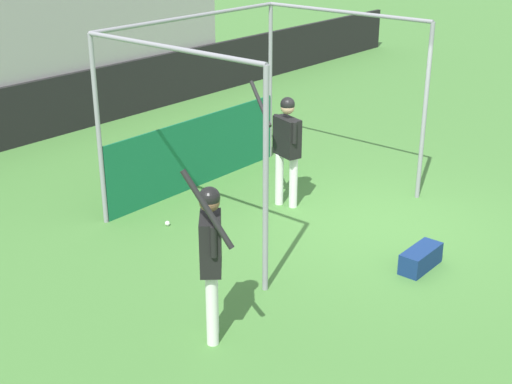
{
  "coord_description": "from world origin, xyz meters",
  "views": [
    {
      "loc": [
        -8.54,
        -4.86,
        4.48
      ],
      "look_at": [
        -2.04,
        0.65,
        0.99
      ],
      "focal_mm": 50.0,
      "sensor_mm": 36.0,
      "label": 1
    }
  ],
  "objects_px": {
    "equipment_bag": "(421,258)",
    "player_batter": "(286,141)",
    "player_waiting": "(211,250)",
    "baseball": "(167,223)"
  },
  "relations": [
    {
      "from": "equipment_bag",
      "to": "player_batter",
      "type": "bearing_deg",
      "value": 79.37
    },
    {
      "from": "player_waiting",
      "to": "equipment_bag",
      "type": "bearing_deg",
      "value": 119.93
    },
    {
      "from": "player_batter",
      "to": "equipment_bag",
      "type": "distance_m",
      "value": 2.84
    },
    {
      "from": "player_batter",
      "to": "player_waiting",
      "type": "distance_m",
      "value": 3.83
    },
    {
      "from": "player_batter",
      "to": "equipment_bag",
      "type": "xyz_separation_m",
      "value": [
        -0.5,
        -2.64,
        -0.93
      ]
    },
    {
      "from": "player_batter",
      "to": "player_waiting",
      "type": "relative_size",
      "value": 0.91
    },
    {
      "from": "player_batter",
      "to": "equipment_bag",
      "type": "bearing_deg",
      "value": -173.23
    },
    {
      "from": "player_batter",
      "to": "player_waiting",
      "type": "height_order",
      "value": "player_waiting"
    },
    {
      "from": "player_batter",
      "to": "baseball",
      "type": "distance_m",
      "value": 2.2
    },
    {
      "from": "player_waiting",
      "to": "equipment_bag",
      "type": "relative_size",
      "value": 3.0
    }
  ]
}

